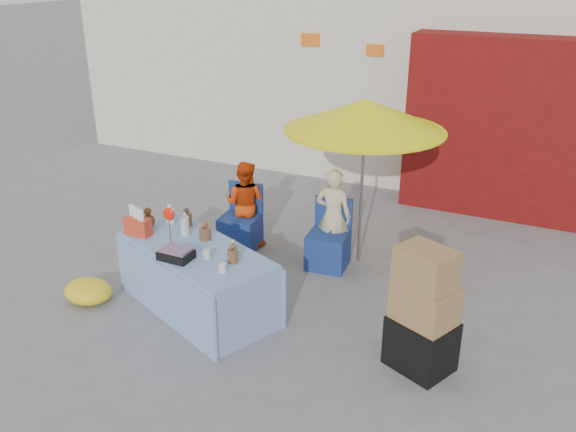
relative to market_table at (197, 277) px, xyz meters
The scene contains 9 objects.
ground 0.67m from the market_table, ahead, with size 80.00×80.00×0.00m, color slate.
market_table is the anchor object (origin of this frame).
chair_left 1.57m from the market_table, 101.77° to the left, with size 0.52×0.51×0.85m.
chair_right 1.79m from the market_table, 58.66° to the left, with size 0.52×0.51×0.85m.
vendor_orange 1.71m from the market_table, 100.79° to the left, with size 0.56×0.44×1.16m, color #DE3E0B.
vendor_beige 1.92m from the market_table, 60.72° to the left, with size 0.45×0.30×1.25m, color beige.
umbrella 2.66m from the market_table, 55.79° to the left, with size 1.90×1.90×2.09m.
box_stack 2.49m from the market_table, ahead, with size 0.70×0.64×1.24m.
tarp_bundle 1.28m from the market_table, 160.05° to the right, with size 0.57×0.46×0.26m, color yellow.
Camera 1 is at (2.85, -4.88, 3.59)m, focal length 38.00 mm.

